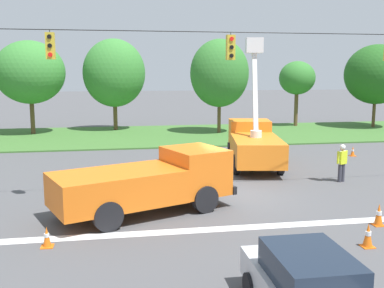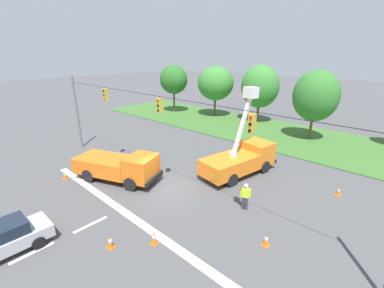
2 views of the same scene
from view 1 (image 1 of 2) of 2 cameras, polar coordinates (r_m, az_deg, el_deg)
ground_plane at (r=18.69m, az=5.29°, el=-6.67°), size 200.00×200.00×0.00m
grass_verge at (r=36.02m, az=-2.05°, el=1.17°), size 56.00×12.00×0.10m
lane_markings at (r=14.04m, az=10.79°, el=-12.25°), size 17.60×15.25×0.01m
signal_gantry at (r=17.97m, az=5.30°, el=7.04°), size 26.20×0.33×7.20m
tree_west at (r=38.30m, az=-19.89°, el=8.54°), size 5.50×5.07×7.51m
tree_centre at (r=39.08m, az=-9.85°, el=8.86°), size 5.25×4.55×7.81m
tree_east at (r=36.71m, az=3.51°, el=8.95°), size 4.76×4.24×7.66m
tree_far_east at (r=42.44m, az=13.21°, el=8.13°), size 3.30×3.11×6.01m
tree_east_end at (r=43.71m, az=22.37°, el=8.17°), size 5.48×5.84×7.46m
utility_truck_bucket_lift at (r=24.55m, az=7.82°, el=0.34°), size 3.52×6.93×6.87m
utility_truck_support_near at (r=16.44m, az=-5.47°, el=-4.76°), size 6.98×4.70×2.19m
road_worker at (r=21.98m, az=18.51°, el=-2.02°), size 0.61×0.37×1.77m
traffic_cone_foreground_left at (r=14.36m, az=21.45°, el=-10.72°), size 0.36×0.36×0.74m
traffic_cone_foreground_right at (r=16.40m, az=22.63°, el=-8.28°), size 0.36×0.36×0.76m
traffic_cone_mid_left at (r=14.09m, az=-17.95°, el=-11.18°), size 0.36×0.36×0.63m
traffic_cone_mid_right at (r=28.97m, az=19.74°, el=-0.88°), size 0.36×0.36×0.61m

